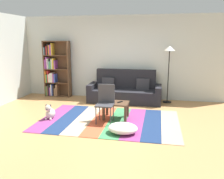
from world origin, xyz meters
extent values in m
plane|color=#B27F4C|center=(0.00, 0.00, 0.00)|extent=(14.00, 14.00, 0.00)
cube|color=silver|center=(0.00, 2.55, 1.35)|extent=(6.80, 0.10, 2.70)
cube|color=#843370|center=(-1.39, 0.16, 0.01)|extent=(0.42, 2.16, 0.01)
cube|color=navy|center=(-0.97, 0.16, 0.01)|extent=(0.42, 2.16, 0.01)
cube|color=tan|center=(-0.56, 0.16, 0.01)|extent=(0.42, 2.16, 0.01)
cube|color=#C64C2D|center=(-0.14, 0.16, 0.01)|extent=(0.42, 2.16, 0.01)
cube|color=#387F4C|center=(0.28, 0.16, 0.01)|extent=(0.42, 2.16, 0.01)
cube|color=#843370|center=(0.69, 0.16, 0.01)|extent=(0.42, 2.16, 0.01)
cube|color=navy|center=(1.11, 0.16, 0.01)|extent=(0.42, 2.16, 0.01)
cube|color=tan|center=(1.52, 0.16, 0.01)|extent=(0.42, 2.16, 0.01)
cube|color=black|center=(0.18, 1.95, 0.20)|extent=(1.90, 0.80, 0.40)
cube|color=black|center=(0.18, 2.25, 0.70)|extent=(1.90, 0.20, 0.60)
cube|color=black|center=(-0.86, 1.95, 0.28)|extent=(0.18, 0.80, 0.56)
cube|color=black|center=(1.22, 1.95, 0.28)|extent=(0.18, 0.80, 0.56)
cube|color=#333338|center=(-0.37, 2.13, 0.56)|extent=(0.42, 0.19, 0.36)
cube|color=#333338|center=(0.73, 2.13, 0.56)|extent=(0.42, 0.19, 0.36)
cube|color=brown|center=(-2.63, 2.30, 0.95)|extent=(0.04, 0.28, 1.89)
cube|color=brown|center=(-1.76, 2.30, 0.95)|extent=(0.04, 0.28, 1.89)
cube|color=brown|center=(-2.19, 2.43, 0.95)|extent=(0.90, 0.01, 1.89)
cube|color=brown|center=(-2.19, 2.30, 0.02)|extent=(0.86, 0.28, 0.02)
cube|color=brown|center=(-2.19, 2.30, 0.48)|extent=(0.86, 0.28, 0.02)
cube|color=brown|center=(-2.19, 2.30, 0.95)|extent=(0.86, 0.28, 0.02)
cube|color=brown|center=(-2.19, 2.30, 1.41)|extent=(0.86, 0.28, 0.02)
cube|color=brown|center=(-2.19, 2.30, 1.87)|extent=(0.86, 0.28, 0.02)
cube|color=green|center=(-2.60, 2.29, 0.19)|extent=(0.03, 0.25, 0.31)
cube|color=#8C6647|center=(-2.56, 2.27, 0.19)|extent=(0.03, 0.20, 0.33)
cube|color=black|center=(-2.51, 2.25, 0.22)|extent=(0.04, 0.17, 0.39)
cube|color=purple|center=(-2.46, 2.28, 0.17)|extent=(0.04, 0.22, 0.28)
cube|color=silver|center=(-2.41, 2.26, 0.22)|extent=(0.04, 0.18, 0.39)
cube|color=#334CB2|center=(-2.37, 2.27, 0.22)|extent=(0.03, 0.20, 0.39)
cube|color=black|center=(-2.33, 2.26, 0.21)|extent=(0.05, 0.18, 0.36)
cube|color=#8C6647|center=(-2.28, 2.29, 0.16)|extent=(0.04, 0.23, 0.26)
cube|color=#8C6647|center=(-2.22, 2.29, 0.22)|extent=(0.05, 0.24, 0.39)
cube|color=orange|center=(-2.59, 2.26, 0.69)|extent=(0.03, 0.18, 0.40)
cube|color=green|center=(-2.56, 2.29, 0.62)|extent=(0.04, 0.24, 0.26)
cube|color=red|center=(-2.51, 2.27, 0.69)|extent=(0.03, 0.19, 0.40)
cube|color=silver|center=(-2.47, 2.25, 0.63)|extent=(0.05, 0.16, 0.28)
cube|color=silver|center=(-2.41, 2.28, 0.65)|extent=(0.04, 0.21, 0.32)
cube|color=silver|center=(-2.36, 2.27, 0.66)|extent=(0.04, 0.21, 0.33)
cube|color=purple|center=(-2.31, 2.27, 0.64)|extent=(0.05, 0.20, 0.29)
cube|color=#334CB2|center=(-2.26, 2.28, 0.63)|extent=(0.04, 0.21, 0.29)
cube|color=purple|center=(-2.58, 2.30, 1.11)|extent=(0.05, 0.25, 0.31)
cube|color=purple|center=(-2.53, 2.29, 1.16)|extent=(0.04, 0.24, 0.40)
cube|color=silver|center=(-2.49, 2.28, 1.13)|extent=(0.03, 0.23, 0.35)
cube|color=#668C99|center=(-2.44, 2.25, 1.08)|extent=(0.04, 0.16, 0.26)
cube|color=green|center=(-2.40, 2.25, 1.08)|extent=(0.04, 0.16, 0.25)
cube|color=silver|center=(-2.34, 2.27, 1.13)|extent=(0.04, 0.20, 0.35)
cube|color=gold|center=(-2.29, 2.27, 1.14)|extent=(0.04, 0.20, 0.36)
cube|color=purple|center=(-2.24, 2.29, 1.10)|extent=(0.04, 0.24, 0.29)
cube|color=#668C99|center=(-2.59, 2.29, 1.55)|extent=(0.03, 0.23, 0.26)
cube|color=black|center=(-2.55, 2.29, 1.54)|extent=(0.04, 0.24, 0.25)
cube|color=red|center=(-2.50, 2.27, 1.57)|extent=(0.03, 0.21, 0.30)
cube|color=black|center=(-2.46, 2.30, 1.60)|extent=(0.03, 0.26, 0.37)
cube|color=orange|center=(-2.42, 2.29, 1.59)|extent=(0.03, 0.24, 0.33)
cube|color=purple|center=(-2.36, 2.30, 1.59)|extent=(0.05, 0.25, 0.35)
cube|color=gold|center=(-2.32, 2.28, 1.62)|extent=(0.03, 0.22, 0.40)
cube|color=#513826|center=(0.20, 0.36, 0.40)|extent=(0.61, 0.48, 0.04)
cube|color=#513826|center=(-0.07, 0.16, 0.20)|extent=(0.06, 0.06, 0.37)
cube|color=#513826|center=(0.47, 0.16, 0.20)|extent=(0.06, 0.06, 0.37)
cube|color=#513826|center=(-0.07, 0.56, 0.20)|extent=(0.06, 0.06, 0.37)
cube|color=#513826|center=(0.47, 0.56, 0.20)|extent=(0.06, 0.06, 0.37)
ellipsoid|color=white|center=(0.51, -0.55, 0.12)|extent=(0.62, 0.50, 0.21)
ellipsoid|color=beige|center=(-1.40, 0.04, 0.13)|extent=(0.22, 0.30, 0.26)
sphere|color=beige|center=(-1.40, -0.07, 0.30)|extent=(0.15, 0.15, 0.15)
ellipsoid|color=#5B5750|center=(-1.40, -0.13, 0.29)|extent=(0.06, 0.07, 0.05)
ellipsoid|color=#5B5750|center=(-1.45, -0.05, 0.36)|extent=(0.05, 0.04, 0.08)
ellipsoid|color=#5B5750|center=(-1.35, -0.05, 0.36)|extent=(0.05, 0.04, 0.08)
sphere|color=beige|center=(-1.46, -0.10, 0.03)|extent=(0.06, 0.06, 0.06)
sphere|color=beige|center=(-1.34, -0.10, 0.03)|extent=(0.06, 0.06, 0.06)
cylinder|color=black|center=(1.50, 2.19, 0.01)|extent=(0.26, 0.26, 0.02)
cylinder|color=black|center=(1.50, 2.19, 0.82)|extent=(0.03, 0.03, 1.58)
cone|color=white|center=(1.50, 2.19, 1.68)|extent=(0.32, 0.32, 0.14)
cube|color=black|center=(0.30, 0.39, 0.43)|extent=(0.13, 0.15, 0.02)
cube|color=#38383D|center=(0.00, 0.00, 0.44)|extent=(0.40, 0.40, 0.03)
cube|color=#38383D|center=(0.00, 0.18, 0.68)|extent=(0.40, 0.03, 0.44)
cylinder|color=#38383D|center=(-0.17, -0.17, 0.21)|extent=(0.02, 0.02, 0.42)
cylinder|color=#38383D|center=(0.17, -0.17, 0.21)|extent=(0.02, 0.02, 0.42)
cylinder|color=#38383D|center=(-0.17, 0.17, 0.21)|extent=(0.02, 0.02, 0.42)
cylinder|color=#38383D|center=(0.17, 0.17, 0.21)|extent=(0.02, 0.02, 0.42)
camera|label=1|loc=(1.20, -5.12, 1.94)|focal=37.52mm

